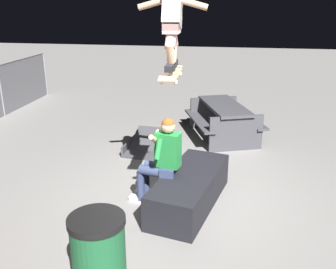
# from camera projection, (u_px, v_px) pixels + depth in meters

# --- Properties ---
(ground_plane) EXTENTS (40.00, 40.00, 0.00)m
(ground_plane) POSITION_uv_depth(u_px,v_px,m) (179.00, 200.00, 5.71)
(ground_plane) COLOR slate
(ledge_box_main) EXTENTS (1.92, 1.07, 0.50)m
(ledge_box_main) POSITION_uv_depth(u_px,v_px,m) (190.00, 189.00, 5.50)
(ledge_box_main) COLOR black
(ledge_box_main) RESTS_ON ground
(person_sitting_on_ledge) EXTENTS (0.59, 0.78, 1.33)m
(person_sitting_on_ledge) POSITION_uv_depth(u_px,v_px,m) (161.00, 157.00, 5.38)
(person_sitting_on_ledge) COLOR #2D3856
(person_sitting_on_ledge) RESTS_ON ground
(skateboard) EXTENTS (1.03, 0.24, 0.13)m
(skateboard) POSITION_uv_depth(u_px,v_px,m) (171.00, 74.00, 4.88)
(skateboard) COLOR #AD8451
(skater_airborne) EXTENTS (0.62, 0.89, 1.12)m
(skater_airborne) POSITION_uv_depth(u_px,v_px,m) (172.00, 18.00, 4.70)
(skater_airborne) COLOR black
(kicker_ramp) EXTENTS (1.17, 0.90, 0.41)m
(kicker_ramp) POSITION_uv_depth(u_px,v_px,m) (149.00, 146.00, 7.61)
(kicker_ramp) COLOR #38383D
(kicker_ramp) RESTS_ON ground
(picnic_table_back) EXTENTS (2.06, 1.85, 0.75)m
(picnic_table_back) POSITION_uv_depth(u_px,v_px,m) (224.00, 116.00, 8.13)
(picnic_table_back) COLOR #38383D
(picnic_table_back) RESTS_ON ground
(trash_bin) EXTENTS (0.56, 0.56, 0.92)m
(trash_bin) POSITION_uv_depth(u_px,v_px,m) (99.00, 258.00, 3.69)
(trash_bin) COLOR #19512D
(trash_bin) RESTS_ON ground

